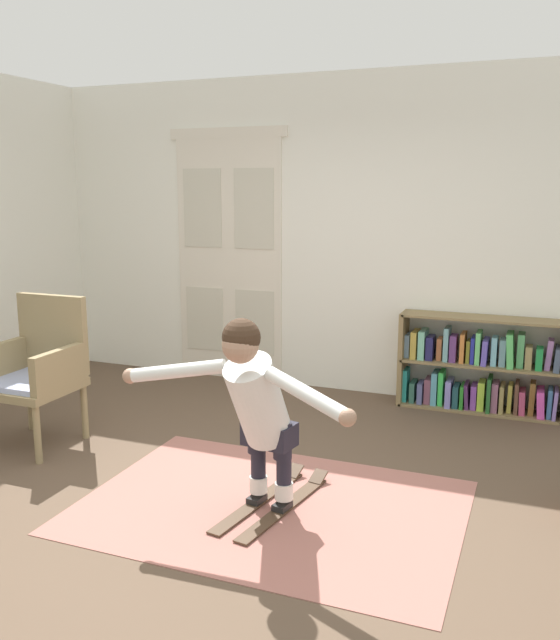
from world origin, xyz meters
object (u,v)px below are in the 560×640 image
bookshelf (479,370)px  skis_pair (274,501)px  wicker_chair (37,367)px  person_skier (256,399)px

bookshelf → skis_pair: bearing=-113.1°
bookshelf → wicker_chair: (-3.00, -1.97, 0.22)m
wicker_chair → person_skier: (1.99, -0.50, 0.14)m
skis_pair → wicker_chair: bearing=171.3°
bookshelf → wicker_chair: wicker_chair is taller
bookshelf → person_skier: bearing=-112.1°
wicker_chair → person_skier: bearing=-14.2°
wicker_chair → skis_pair: size_ratio=1.10×
person_skier → bookshelf: bearing=67.9°
wicker_chair → bookshelf: bearing=33.3°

